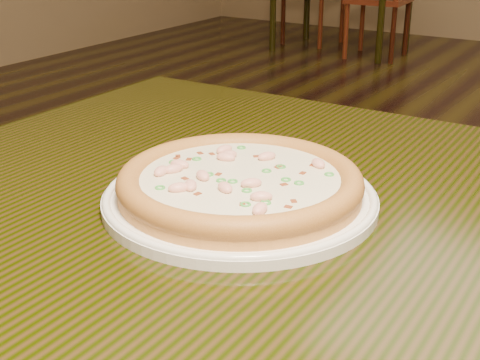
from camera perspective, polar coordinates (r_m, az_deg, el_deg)
The scene contains 4 objects.
ground at distance 1.93m, azimuth 11.20°, elevation -11.97°, with size 9.00×9.00×0.00m, color black.
hero_table at distance 0.82m, azimuth 9.14°, elevation -8.97°, with size 1.20×0.80×0.75m.
plate at distance 0.78m, azimuth 0.00°, elevation -1.46°, with size 0.32×0.32×0.02m.
pizza at distance 0.77m, azimuth -0.02°, elevation -0.20°, with size 0.28×0.28×0.03m.
Camera 1 is at (0.52, -1.52, 1.07)m, focal length 50.00 mm.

